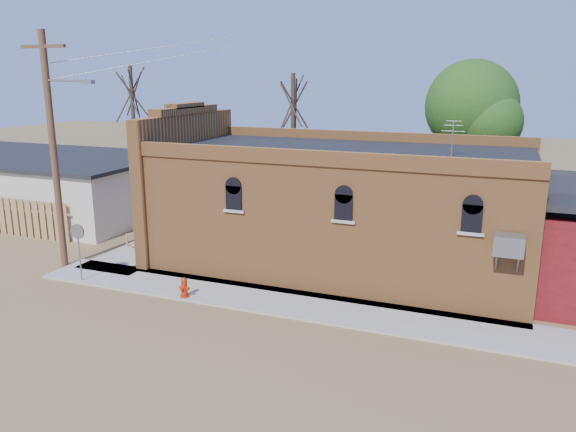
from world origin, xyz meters
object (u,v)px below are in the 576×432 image
(stop_sign, at_px, (78,237))
(brick_bar, at_px, (335,207))
(fire_hydrant, at_px, (184,287))
(trash_barrel, at_px, (151,240))
(utility_pole, at_px, (54,146))

(stop_sign, bearing_deg, brick_bar, 55.04)
(fire_hydrant, height_order, trash_barrel, trash_barrel)
(brick_bar, distance_m, utility_pole, 10.96)
(brick_bar, bearing_deg, trash_barrel, -170.12)
(brick_bar, xyz_separation_m, fire_hydrant, (-3.59, -5.50, -1.92))
(brick_bar, bearing_deg, stop_sign, -145.35)
(brick_bar, xyz_separation_m, trash_barrel, (-7.78, -1.35, -1.87))
(trash_barrel, bearing_deg, stop_sign, -92.39)
(trash_barrel, bearing_deg, fire_hydrant, -44.72)
(utility_pole, bearing_deg, brick_bar, 23.69)
(fire_hydrant, xyz_separation_m, stop_sign, (-4.36, 0.00, 1.31))
(utility_pole, height_order, stop_sign, utility_pole)
(brick_bar, relative_size, fire_hydrant, 23.57)
(utility_pole, bearing_deg, trash_barrel, 55.64)
(fire_hydrant, bearing_deg, utility_pole, 178.72)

